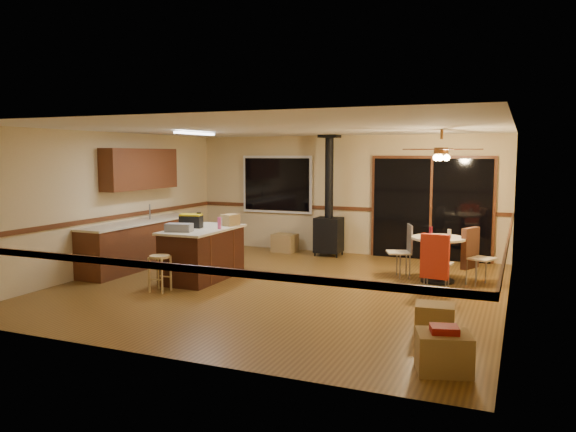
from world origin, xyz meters
The scene contains 35 objects.
floor centered at (0.00, 0.00, 0.00)m, with size 7.00×7.00×0.00m, color brown.
ceiling centered at (0.00, 0.00, 2.60)m, with size 7.00×7.00×0.00m, color silver.
wall_back centered at (0.00, 3.50, 1.30)m, with size 7.00×7.00×0.00m, color tan.
wall_front centered at (0.00, -3.50, 1.30)m, with size 7.00×7.00×0.00m, color tan.
wall_left centered at (-3.50, 0.00, 1.30)m, with size 7.00×7.00×0.00m, color tan.
wall_right centered at (3.50, 0.00, 1.30)m, with size 7.00×7.00×0.00m, color tan.
chair_rail centered at (0.00, 0.00, 1.00)m, with size 7.00×7.00×0.08m, color #502814, non-canonical shape.
window centered at (-1.60, 3.45, 1.50)m, with size 1.72×0.10×1.32m, color black.
sliding_door centered at (1.90, 3.45, 1.05)m, with size 2.52×0.10×2.10m, color black.
lower_cabinets centered at (-3.20, 0.50, 0.43)m, with size 0.60×3.00×0.86m, color #522814.
countertop centered at (-3.20, 0.50, 0.88)m, with size 0.64×3.04×0.04m, color beige.
upper_cabinets centered at (-3.33, 0.70, 1.90)m, with size 0.35×2.00×0.80m, color #522814.
kitchen_island centered at (-1.50, 0.00, 0.45)m, with size 0.88×1.68×0.90m.
wood_stove centered at (-0.20, 3.05, 0.73)m, with size 0.55×0.50×2.52m.
ceiling_fan centered at (2.35, 1.37, 2.21)m, with size 0.24×0.24×0.55m.
fluorescent_strip centered at (-1.80, 0.30, 2.56)m, with size 0.10×1.20×0.04m, color white.
toolbox_grey centered at (-1.64, -0.50, 0.97)m, with size 0.43×0.24×0.13m, color slate.
toolbox_black centered at (-1.73, 0.01, 1.01)m, with size 0.38×0.20×0.21m, color black.
toolbox_yellow_lid centered at (-1.73, 0.01, 1.13)m, with size 0.37×0.20×0.03m, color gold.
box_on_island centered at (-1.24, 0.53, 1.00)m, with size 0.22×0.31×0.20m, color olive.
bottle_dark centered at (-1.64, 0.11, 1.03)m, with size 0.08×0.08×0.27m, color black.
bottle_pink centered at (-1.18, 0.04, 1.00)m, with size 0.07×0.07×0.20m, color #D84C8C.
bottle_white centered at (-1.35, 0.40, 0.98)m, with size 0.05×0.05×0.16m, color white.
bar_stool centered at (-1.65, -1.06, 0.29)m, with size 0.32×0.32×0.59m, color tan.
blue_bucket centered at (-1.29, -0.54, 0.12)m, with size 0.28×0.28×0.23m, color #0C56B4.
dining_table centered at (2.35, 1.37, 0.53)m, with size 0.91×0.91×0.78m.
glass_red centered at (2.20, 1.47, 0.86)m, with size 0.06×0.06×0.16m, color #590C14.
glass_cream centered at (2.53, 1.32, 0.86)m, with size 0.07×0.07×0.15m, color beige.
chair_left centered at (1.75, 1.50, 0.59)m, with size 0.52×0.52×0.51m.
chair_near centered at (2.42, 0.48, 0.60)m, with size 0.48×0.51×0.70m.
chair_right centered at (2.88, 1.49, 0.60)m, with size 0.59×0.57×0.70m.
box_under_window centered at (-1.26, 3.10, 0.20)m, with size 0.51×0.41×0.41m, color olive.
box_corner_a centered at (2.98, -2.74, 0.20)m, with size 0.53×0.45×0.40m, color olive.
box_corner_b centered at (2.72, -1.55, 0.19)m, with size 0.46×0.39×0.37m, color olive.
box_small_red centered at (2.98, -2.74, 0.44)m, with size 0.27×0.23×0.07m, color maroon.
Camera 1 is at (3.65, -8.37, 2.18)m, focal length 35.00 mm.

